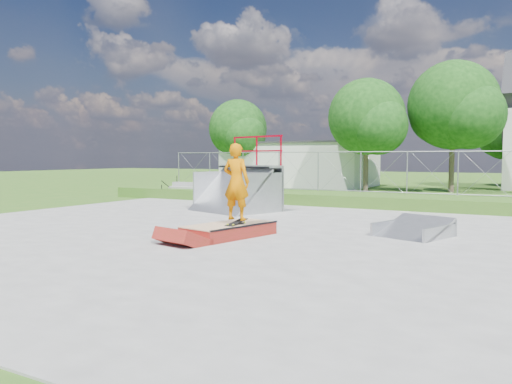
# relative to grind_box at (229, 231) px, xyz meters

# --- Properties ---
(ground) EXTENTS (120.00, 120.00, 0.00)m
(ground) POSITION_rel_grind_box_xyz_m (0.09, 0.26, -0.18)
(ground) COLOR #31631C
(ground) RESTS_ON ground
(concrete_pad) EXTENTS (20.00, 16.00, 0.04)m
(concrete_pad) POSITION_rel_grind_box_xyz_m (0.09, 0.26, -0.16)
(concrete_pad) COLOR gray
(concrete_pad) RESTS_ON ground
(grass_berm) EXTENTS (24.00, 3.00, 0.50)m
(grass_berm) POSITION_rel_grind_box_xyz_m (0.09, 9.76, 0.07)
(grass_berm) COLOR #31631C
(grass_berm) RESTS_ON ground
(grind_box) EXTENTS (1.67, 2.61, 0.36)m
(grind_box) POSITION_rel_grind_box_xyz_m (0.00, 0.00, 0.00)
(grind_box) COLOR maroon
(grind_box) RESTS_ON concrete_pad
(quarter_pipe) EXTENTS (3.48, 3.20, 2.86)m
(quarter_pipe) POSITION_rel_grind_box_xyz_m (-3.07, 5.26, 1.25)
(quarter_pipe) COLOR #95979C
(quarter_pipe) RESTS_ON concrete_pad
(flat_bank_ramp) EXTENTS (1.98, 2.04, 0.47)m
(flat_bank_ramp) POSITION_rel_grind_box_xyz_m (4.07, 2.32, 0.05)
(flat_bank_ramp) COLOR #95979C
(flat_bank_ramp) RESTS_ON concrete_pad
(skateboard) EXTENTS (0.23, 0.80, 0.13)m
(skateboard) POSITION_rel_grind_box_xyz_m (0.22, -0.01, 0.22)
(skateboard) COLOR black
(skateboard) RESTS_ON grind_box
(skater) EXTENTS (0.72, 0.50, 1.92)m
(skater) POSITION_rel_grind_box_xyz_m (0.22, -0.01, 1.18)
(skater) COLOR #D97200
(skater) RESTS_ON grind_box
(concrete_stairs) EXTENTS (1.50, 1.60, 0.80)m
(concrete_stairs) POSITION_rel_grind_box_xyz_m (-8.41, 8.96, 0.22)
(concrete_stairs) COLOR gray
(concrete_stairs) RESTS_ON ground
(chain_link_fence) EXTENTS (20.00, 0.06, 1.80)m
(chain_link_fence) POSITION_rel_grind_box_xyz_m (0.09, 10.76, 1.22)
(chain_link_fence) COLOR gray
(chain_link_fence) RESTS_ON grass_berm
(utility_building_flat) EXTENTS (10.00, 6.00, 3.00)m
(utility_building_flat) POSITION_rel_grind_box_xyz_m (-7.91, 22.26, 1.32)
(utility_building_flat) COLOR white
(utility_building_flat) RESTS_ON ground
(tree_left_near) EXTENTS (4.76, 4.48, 6.65)m
(tree_left_near) POSITION_rel_grind_box_xyz_m (-1.66, 18.10, 4.06)
(tree_left_near) COLOR #4F3C31
(tree_left_near) RESTS_ON ground
(tree_center) EXTENTS (5.44, 5.12, 7.60)m
(tree_center) POSITION_rel_grind_box_xyz_m (2.88, 20.07, 4.67)
(tree_center) COLOR #4F3C31
(tree_center) RESTS_ON ground
(tree_left_far) EXTENTS (4.42, 4.16, 6.18)m
(tree_left_far) POSITION_rel_grind_box_xyz_m (-11.68, 20.11, 3.76)
(tree_left_far) COLOR #4F3C31
(tree_left_far) RESTS_ON ground
(tree_back_mid) EXTENTS (4.08, 3.84, 5.70)m
(tree_back_mid) POSITION_rel_grind_box_xyz_m (5.30, 28.12, 3.45)
(tree_back_mid) COLOR #4F3C31
(tree_back_mid) RESTS_ON ground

